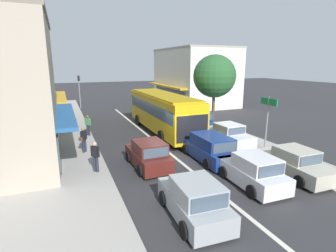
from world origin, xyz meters
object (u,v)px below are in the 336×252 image
(wagon_adjacent_lane_trail, at_px, (209,148))
(pedestrian_browsing_midblock, at_px, (88,124))
(street_tree_right, at_px, (215,76))
(parked_sedan_kerb_rear, at_px, (167,110))
(parked_sedan_kerb_second, at_px, (228,135))
(directional_road_sign, at_px, (268,111))
(hatchback_behind_bus_mid, at_px, (253,172))
(city_bus, at_px, (163,110))
(hatchback_queue_far_back, at_px, (148,155))
(pedestrian_far_walker, at_px, (95,155))
(traffic_light_downstreet, at_px, (79,86))
(hatchback_queue_gap_filler, at_px, (194,200))
(parked_sedan_kerb_front, at_px, (294,163))
(parked_wagon_kerb_third, at_px, (195,120))
(pedestrian_with_handbag_near, at_px, (84,138))

(wagon_adjacent_lane_trail, bearing_deg, pedestrian_browsing_midblock, 128.12)
(street_tree_right, bearing_deg, parked_sedan_kerb_rear, 100.51)
(parked_sedan_kerb_second, relative_size, pedestrian_browsing_midblock, 2.61)
(directional_road_sign, bearing_deg, hatchback_behind_bus_mid, -137.69)
(city_bus, xyz_separation_m, directional_road_sign, (4.56, -7.09, 0.80))
(street_tree_right, height_order, pedestrian_browsing_midblock, street_tree_right)
(hatchback_queue_far_back, height_order, pedestrian_far_walker, pedestrian_far_walker)
(traffic_light_downstreet, distance_m, directional_road_sign, 24.60)
(traffic_light_downstreet, xyz_separation_m, pedestrian_browsing_midblock, (-0.46, -14.58, -1.79))
(parked_sedan_kerb_second, distance_m, street_tree_right, 5.69)
(traffic_light_downstreet, xyz_separation_m, street_tree_right, (9.88, -16.19, 1.76))
(parked_sedan_kerb_second, bearing_deg, city_bus, 123.88)
(parked_sedan_kerb_rear, bearing_deg, hatchback_queue_gap_filler, -108.98)
(traffic_light_downstreet, relative_size, street_tree_right, 0.65)
(city_bus, xyz_separation_m, parked_sedan_kerb_second, (3.21, -4.78, -1.22))
(directional_road_sign, bearing_deg, wagon_adjacent_lane_trail, -178.94)
(parked_sedan_kerb_front, height_order, parked_sedan_kerb_second, same)
(pedestrian_far_walker, bearing_deg, pedestrian_browsing_midblock, 87.27)
(hatchback_queue_far_back, xyz_separation_m, parked_sedan_kerb_front, (6.62, -3.87, -0.05))
(hatchback_queue_gap_filler, xyz_separation_m, parked_wagon_kerb_third, (6.72, 12.60, 0.04))
(hatchback_queue_gap_filler, relative_size, hatchback_queue_far_back, 1.01)
(city_bus, bearing_deg, pedestrian_far_walker, -133.07)
(city_bus, height_order, pedestrian_browsing_midblock, city_bus)
(parked_wagon_kerb_third, relative_size, parked_sedan_kerb_rear, 1.07)
(hatchback_queue_gap_filler, relative_size, parked_wagon_kerb_third, 0.83)
(parked_sedan_kerb_rear, xyz_separation_m, pedestrian_far_walker, (-9.34, -13.26, 0.40))
(hatchback_behind_bus_mid, height_order, parked_sedan_kerb_second, hatchback_behind_bus_mid)
(traffic_light_downstreet, bearing_deg, hatchback_queue_far_back, -84.80)
(hatchback_queue_gap_filler, bearing_deg, pedestrian_with_handbag_near, 109.65)
(parked_wagon_kerb_third, distance_m, street_tree_right, 4.20)
(pedestrian_with_handbag_near, bearing_deg, pedestrian_browsing_midblock, 80.87)
(parked_sedan_kerb_rear, height_order, pedestrian_browsing_midblock, pedestrian_browsing_midblock)
(parked_sedan_kerb_rear, bearing_deg, wagon_adjacent_lane_trail, -101.39)
(street_tree_right, bearing_deg, traffic_light_downstreet, 121.38)
(parked_sedan_kerb_front, xyz_separation_m, pedestrian_browsing_midblock, (-9.10, 11.52, 0.40))
(hatchback_behind_bus_mid, bearing_deg, pedestrian_with_handbag_near, 132.57)
(parked_sedan_kerb_second, distance_m, pedestrian_browsing_midblock, 10.74)
(parked_sedan_kerb_second, height_order, pedestrian_browsing_midblock, pedestrian_browsing_midblock)
(traffic_light_downstreet, height_order, pedestrian_far_walker, traffic_light_downstreet)
(parked_wagon_kerb_third, xyz_separation_m, pedestrian_with_handbag_near, (-9.91, -3.66, 0.32))
(parked_sedan_kerb_front, bearing_deg, parked_wagon_kerb_third, 89.18)
(parked_sedan_kerb_rear, relative_size, pedestrian_with_handbag_near, 2.60)
(city_bus, xyz_separation_m, pedestrian_with_handbag_near, (-6.64, -3.31, -0.81))
(city_bus, height_order, hatchback_behind_bus_mid, city_bus)
(parked_sedan_kerb_rear, bearing_deg, street_tree_right, -79.49)
(wagon_adjacent_lane_trail, bearing_deg, city_bus, 91.93)
(hatchback_behind_bus_mid, xyz_separation_m, pedestrian_far_walker, (-6.70, 4.13, 0.36))
(hatchback_queue_gap_filler, bearing_deg, city_bus, 74.28)
(street_tree_right, xyz_separation_m, pedestrian_with_handbag_near, (-10.99, -2.46, -3.55))
(hatchback_queue_gap_filler, relative_size, parked_sedan_kerb_rear, 0.89)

